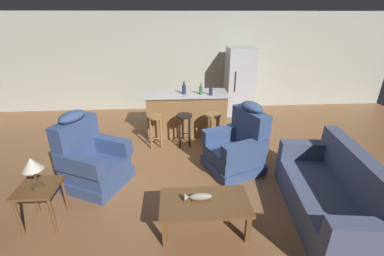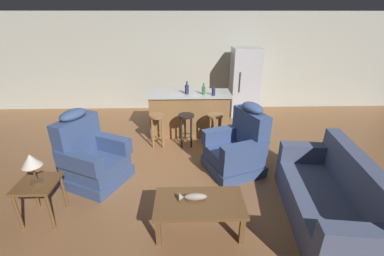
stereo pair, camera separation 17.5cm
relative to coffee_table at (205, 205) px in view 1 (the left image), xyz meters
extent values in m
plane|color=brown|center=(-0.07, 1.58, -0.36)|extent=(12.00, 12.00, 0.00)
cube|color=#B2B2A3|center=(-0.07, 4.71, 0.94)|extent=(12.00, 0.05, 2.60)
cube|color=brown|center=(0.00, 0.00, 0.04)|extent=(1.10, 0.60, 0.04)
cube|color=brown|center=(-0.49, -0.24, -0.17)|extent=(0.06, 0.06, 0.38)
cube|color=brown|center=(0.49, -0.24, -0.17)|extent=(0.06, 0.06, 0.38)
cube|color=brown|center=(-0.49, 0.24, -0.17)|extent=(0.06, 0.06, 0.38)
cube|color=brown|center=(0.49, 0.24, -0.17)|extent=(0.06, 0.06, 0.38)
cube|color=#4C3823|center=(-0.05, 0.04, 0.06)|extent=(0.22, 0.07, 0.01)
ellipsoid|color=#9E937F|center=(-0.05, 0.04, 0.10)|extent=(0.28, 0.09, 0.09)
cone|color=#9E937F|center=(-0.22, 0.04, 0.10)|extent=(0.06, 0.10, 0.10)
cube|color=#4C5675|center=(1.62, 0.08, -0.26)|extent=(1.08, 1.99, 0.20)
cube|color=#4C5675|center=(1.62, 0.08, -0.05)|extent=(1.08, 1.99, 0.22)
cube|color=#4C5675|center=(1.94, 0.04, 0.32)|extent=(0.45, 1.91, 0.52)
cube|color=#4C5675|center=(1.51, -0.76, 0.20)|extent=(0.86, 0.31, 0.28)
cube|color=#4C5675|center=(1.73, 0.92, 0.20)|extent=(0.86, 0.31, 0.28)
cube|color=#384C7A|center=(-1.59, 1.06, -0.27)|extent=(1.12, 1.12, 0.18)
cube|color=#384C7A|center=(-1.59, 1.06, -0.06)|extent=(1.05, 1.03, 0.24)
cube|color=#384C7A|center=(-1.86, 1.19, 0.38)|extent=(0.54, 0.79, 0.64)
ellipsoid|color=#384C7A|center=(-1.86, 1.19, 0.76)|extent=(0.44, 0.53, 0.16)
cube|color=#384C7A|center=(-1.43, 1.35, 0.19)|extent=(0.80, 0.51, 0.26)
cube|color=#384C7A|center=(-1.72, 0.76, 0.19)|extent=(0.80, 0.51, 0.26)
cube|color=#384C7A|center=(0.66, 1.33, -0.27)|extent=(1.09, 1.09, 0.18)
cube|color=#384C7A|center=(0.66, 1.33, -0.06)|extent=(1.02, 0.99, 0.24)
cube|color=#384C7A|center=(0.94, 1.43, 0.38)|extent=(0.50, 0.79, 0.64)
ellipsoid|color=#384C7A|center=(0.94, 1.43, 0.76)|extent=(0.41, 0.53, 0.16)
cube|color=#384C7A|center=(0.76, 1.01, 0.19)|extent=(0.81, 0.46, 0.26)
cube|color=#384C7A|center=(0.52, 1.63, 0.19)|extent=(0.81, 0.46, 0.26)
cube|color=brown|center=(-2.06, 0.26, 0.18)|extent=(0.48, 0.48, 0.04)
cylinder|color=brown|center=(-2.26, 0.06, -0.10)|extent=(0.04, 0.04, 0.52)
cylinder|color=brown|center=(-1.86, 0.06, -0.10)|extent=(0.04, 0.04, 0.52)
cylinder|color=brown|center=(-2.26, 0.46, -0.10)|extent=(0.04, 0.04, 0.52)
cylinder|color=brown|center=(-1.86, 0.46, -0.10)|extent=(0.04, 0.04, 0.52)
cylinder|color=#4C3823|center=(-2.05, 0.25, 0.21)|extent=(0.14, 0.14, 0.03)
cylinder|color=#4C3823|center=(-2.05, 0.25, 0.34)|extent=(0.02, 0.02, 0.22)
cone|color=beige|center=(-2.05, 0.25, 0.53)|extent=(0.24, 0.24, 0.16)
cube|color=olive|center=(-0.07, 2.93, 0.09)|extent=(1.71, 0.63, 0.91)
cube|color=#B2B2B2|center=(-0.07, 2.93, 0.57)|extent=(1.80, 0.70, 0.04)
cylinder|color=olive|center=(-0.72, 2.30, 0.30)|extent=(0.32, 0.32, 0.04)
torus|color=olive|center=(-0.72, 2.30, -0.14)|extent=(0.23, 0.23, 0.02)
cylinder|color=olive|center=(-0.82, 2.20, -0.04)|extent=(0.04, 0.04, 0.64)
cylinder|color=olive|center=(-0.62, 2.20, -0.04)|extent=(0.04, 0.04, 0.64)
cylinder|color=olive|center=(-0.82, 2.40, -0.04)|extent=(0.04, 0.04, 0.64)
cylinder|color=olive|center=(-0.62, 2.40, -0.04)|extent=(0.04, 0.04, 0.64)
cylinder|color=black|center=(-0.14, 2.30, 0.30)|extent=(0.32, 0.32, 0.04)
torus|color=black|center=(-0.14, 2.30, -0.14)|extent=(0.23, 0.23, 0.02)
cylinder|color=black|center=(-0.24, 2.20, -0.04)|extent=(0.04, 0.04, 0.64)
cylinder|color=black|center=(-0.04, 2.20, -0.04)|extent=(0.04, 0.04, 0.64)
cylinder|color=black|center=(-0.24, 2.40, -0.04)|extent=(0.04, 0.04, 0.64)
cylinder|color=black|center=(-0.04, 2.40, -0.04)|extent=(0.04, 0.04, 0.64)
cylinder|color=olive|center=(0.44, 2.30, 0.30)|extent=(0.32, 0.32, 0.04)
torus|color=olive|center=(0.44, 2.30, -0.14)|extent=(0.23, 0.23, 0.02)
cylinder|color=olive|center=(0.34, 2.20, -0.04)|extent=(0.04, 0.04, 0.64)
cylinder|color=olive|center=(0.54, 2.20, -0.04)|extent=(0.04, 0.04, 0.64)
cylinder|color=olive|center=(0.34, 2.40, -0.04)|extent=(0.04, 0.04, 0.64)
cylinder|color=olive|center=(0.54, 2.40, -0.04)|extent=(0.04, 0.04, 0.64)
cube|color=#B7B7BC|center=(1.40, 4.13, 0.52)|extent=(0.70, 0.66, 1.76)
cylinder|color=#333338|center=(1.21, 3.78, 0.60)|extent=(0.02, 0.02, 0.50)
cylinder|color=#23284C|center=(0.44, 2.72, 0.66)|extent=(0.08, 0.08, 0.15)
cylinder|color=#23284C|center=(0.44, 2.72, 0.77)|extent=(0.03, 0.03, 0.06)
cylinder|color=#2D6B38|center=(0.23, 2.79, 0.67)|extent=(0.07, 0.07, 0.17)
cylinder|color=#2D6B38|center=(0.23, 2.79, 0.79)|extent=(0.03, 0.03, 0.07)
cylinder|color=#23284C|center=(-0.12, 2.84, 0.68)|extent=(0.09, 0.09, 0.19)
cylinder|color=#23284C|center=(-0.12, 2.84, 0.82)|extent=(0.03, 0.03, 0.08)
camera|label=1|loc=(-0.34, -2.48, 2.14)|focal=24.00mm
camera|label=2|loc=(-0.16, -2.49, 2.14)|focal=24.00mm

